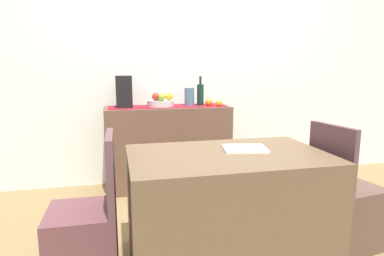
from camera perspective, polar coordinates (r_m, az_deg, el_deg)
ground_plane at (r=2.92m, az=3.86°, el=-15.87°), size 6.40×6.40×0.02m
room_wall_rear at (r=3.76m, az=-1.21°, el=11.47°), size 6.40×0.06×2.70m
sideboard_console at (r=3.56m, az=-4.07°, el=-3.31°), size 1.30×0.42×0.87m
table_runner at (r=3.48m, az=-4.16°, el=3.74°), size 1.22×0.32×0.01m
fruit_bowl at (r=3.47m, az=-5.45°, el=4.26°), size 0.28×0.28×0.06m
apple_center at (r=3.44m, az=-6.25°, el=5.39°), size 0.08×0.08×0.08m
apple_right at (r=3.49m, az=-5.25°, el=5.45°), size 0.08×0.08×0.08m
apple_rear at (r=3.46m, az=-3.95°, el=5.42°), size 0.07×0.07×0.07m
apple_upper at (r=3.53m, az=-6.09°, el=5.43°), size 0.07×0.07×0.07m
apple_front at (r=3.39m, az=-5.25°, el=5.30°), size 0.08×0.08×0.08m
wine_bottle at (r=3.54m, az=1.45°, el=5.80°), size 0.07×0.07×0.31m
coffee_maker at (r=3.43m, az=-11.64°, el=6.11°), size 0.16×0.18×0.32m
ceramic_vase at (r=3.52m, az=-0.47°, el=5.36°), size 0.10×0.10×0.19m
orange_loose_mid at (r=3.48m, az=4.69°, el=4.23°), size 0.07×0.07×0.07m
orange_loose_far at (r=3.53m, az=2.94°, el=4.43°), size 0.08×0.08×0.08m
dining_table at (r=2.25m, az=6.07°, el=-13.53°), size 1.26×0.79×0.74m
open_book at (r=2.22m, az=9.07°, el=-3.53°), size 0.31×0.26×0.02m
chair_near_window at (r=2.20m, az=-17.79°, el=-17.61°), size 0.40×0.40×0.90m
chair_by_corner at (r=2.70m, az=24.79°, el=-12.69°), size 0.46×0.46×0.90m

